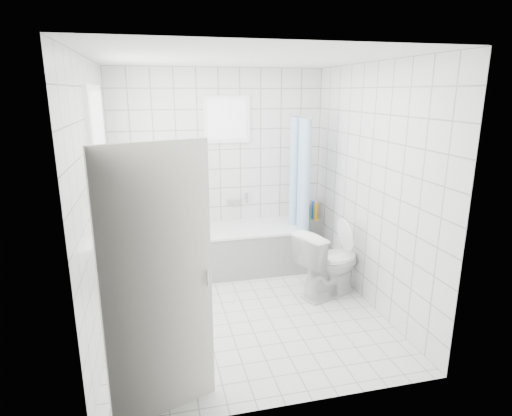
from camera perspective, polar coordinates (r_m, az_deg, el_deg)
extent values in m
plane|color=white|center=(4.78, -1.56, -13.50)|extent=(3.00, 3.00, 0.00)
plane|color=white|center=(4.20, -1.83, 19.36)|extent=(3.00, 3.00, 0.00)
cube|color=white|center=(5.75, -4.82, 5.21)|extent=(2.80, 0.02, 2.60)
cube|color=white|center=(2.92, 4.50, -4.83)|extent=(2.80, 0.02, 2.60)
cube|color=white|center=(4.25, -20.47, 0.69)|extent=(0.02, 3.00, 2.60)
cube|color=white|center=(4.79, 14.94, 2.70)|extent=(0.02, 3.00, 2.60)
cube|color=white|center=(4.48, -19.84, 5.38)|extent=(0.01, 0.90, 1.40)
cube|color=white|center=(5.65, -3.87, 11.68)|extent=(0.50, 0.01, 0.50)
cube|color=white|center=(4.65, -18.47, -3.59)|extent=(0.18, 1.02, 0.08)
cube|color=silver|center=(3.06, -12.78, -10.31)|extent=(0.76, 0.33, 2.00)
cube|color=white|center=(5.68, -3.32, -5.64)|extent=(1.87, 0.75, 0.55)
cube|color=white|center=(5.58, -3.37, -2.86)|extent=(1.89, 0.77, 0.03)
cube|color=white|center=(5.40, -13.88, -1.87)|extent=(0.15, 0.85, 1.50)
cube|color=white|center=(6.22, 7.21, -3.86)|extent=(0.40, 0.24, 0.55)
imported|color=white|center=(5.02, 9.70, -7.20)|extent=(0.89, 0.69, 0.80)
cylinder|color=silver|center=(5.52, 5.71, 12.08)|extent=(0.02, 0.80, 0.02)
cube|color=silver|center=(5.84, -3.04, 0.86)|extent=(0.18, 0.06, 0.06)
imported|color=#B3598C|center=(4.88, -18.25, -0.93)|extent=(0.10, 0.10, 0.20)
imported|color=white|center=(4.61, -18.48, -2.08)|extent=(0.14, 0.14, 0.17)
imported|color=white|center=(4.68, -18.47, -0.96)|extent=(0.16, 0.16, 0.31)
cylinder|color=#FFA81A|center=(6.04, 7.98, -0.49)|extent=(0.06, 0.06, 0.25)
cylinder|color=blue|center=(6.11, 7.67, -0.25)|extent=(0.06, 0.06, 0.26)
cylinder|color=#16893C|center=(6.01, 6.96, -0.73)|extent=(0.06, 0.06, 0.21)
cylinder|color=red|center=(6.12, 6.93, -0.37)|extent=(0.06, 0.06, 0.23)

